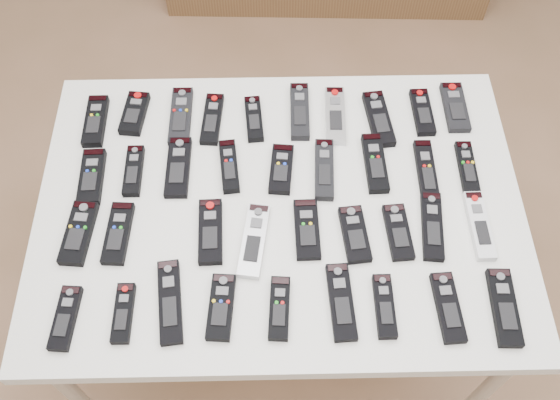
{
  "coord_description": "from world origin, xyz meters",
  "views": [
    {
      "loc": [
        -0.12,
        -0.82,
        2.14
      ],
      "look_at": [
        -0.1,
        0.02,
        0.8
      ],
      "focal_mm": 40.0,
      "sensor_mm": 36.0,
      "label": 1
    }
  ],
  "objects_px": {
    "remote_0": "(96,121)",
    "remote_36": "(504,307)",
    "remote_10": "(92,177)",
    "remote_4": "(254,119)",
    "remote_14": "(281,169)",
    "remote_28": "(65,318)",
    "remote_9": "(455,107)",
    "remote_1": "(135,113)",
    "remote_34": "(385,306)",
    "remote_2": "(181,116)",
    "remote_19": "(79,233)",
    "remote_16": "(375,163)",
    "remote_29": "(123,313)",
    "remote_18": "(467,168)",
    "remote_3": "(212,119)",
    "remote_26": "(432,226)",
    "remote_35": "(448,307)",
    "remote_23": "(307,229)",
    "remote_32": "(279,308)",
    "remote_17": "(426,172)",
    "remote_24": "(355,234)",
    "remote_8": "(422,112)",
    "remote_25": "(398,232)",
    "remote_6": "(335,116)",
    "remote_22": "(254,241)",
    "remote_5": "(300,111)",
    "remote_15": "(324,170)",
    "table": "(280,216)",
    "remote_7": "(379,119)",
    "remote_21": "(210,232)",
    "remote_33": "(341,302)",
    "remote_27": "(479,225)",
    "remote_12": "(178,167)",
    "remote_31": "(221,307)",
    "remote_20": "(118,233)"
  },
  "relations": [
    {
      "from": "remote_10",
      "to": "remote_27",
      "type": "xyz_separation_m",
      "value": [
        0.99,
        -0.17,
        -0.0
      ]
    },
    {
      "from": "remote_28",
      "to": "remote_9",
      "type": "bearing_deg",
      "value": 35.7
    },
    {
      "from": "remote_6",
      "to": "remote_16",
      "type": "height_order",
      "value": "same"
    },
    {
      "from": "remote_16",
      "to": "remote_18",
      "type": "xyz_separation_m",
      "value": [
        0.24,
        -0.02,
        -0.0
      ]
    },
    {
      "from": "remote_23",
      "to": "remote_29",
      "type": "height_order",
      "value": "remote_29"
    },
    {
      "from": "remote_3",
      "to": "remote_14",
      "type": "bearing_deg",
      "value": -38.38
    },
    {
      "from": "remote_6",
      "to": "remote_7",
      "type": "xyz_separation_m",
      "value": [
        0.12,
        -0.01,
        -0.0
      ]
    },
    {
      "from": "remote_4",
      "to": "remote_2",
      "type": "bearing_deg",
      "value": 171.43
    },
    {
      "from": "remote_2",
      "to": "remote_6",
      "type": "bearing_deg",
      "value": -0.67
    },
    {
      "from": "remote_3",
      "to": "remote_29",
      "type": "bearing_deg",
      "value": -103.18
    },
    {
      "from": "remote_9",
      "to": "remote_35",
      "type": "xyz_separation_m",
      "value": [
        -0.12,
        -0.6,
        0.0
      ]
    },
    {
      "from": "remote_1",
      "to": "remote_14",
      "type": "relative_size",
      "value": 0.96
    },
    {
      "from": "remote_10",
      "to": "remote_22",
      "type": "xyz_separation_m",
      "value": [
        0.43,
        -0.2,
        -0.0
      ]
    },
    {
      "from": "remote_29",
      "to": "remote_24",
      "type": "bearing_deg",
      "value": 20.21
    },
    {
      "from": "table",
      "to": "remote_21",
      "type": "distance_m",
      "value": 0.21
    },
    {
      "from": "remote_24",
      "to": "remote_32",
      "type": "bearing_deg",
      "value": -140.32
    },
    {
      "from": "remote_5",
      "to": "remote_2",
      "type": "bearing_deg",
      "value": -177.32
    },
    {
      "from": "remote_25",
      "to": "table",
      "type": "bearing_deg",
      "value": 158.25
    },
    {
      "from": "remote_12",
      "to": "remote_22",
      "type": "height_order",
      "value": "same"
    },
    {
      "from": "remote_5",
      "to": "remote_26",
      "type": "relative_size",
      "value": 1.01
    },
    {
      "from": "remote_3",
      "to": "remote_26",
      "type": "relative_size",
      "value": 0.91
    },
    {
      "from": "remote_17",
      "to": "remote_18",
      "type": "distance_m",
      "value": 0.11
    },
    {
      "from": "remote_9",
      "to": "remote_8",
      "type": "bearing_deg",
      "value": -170.17
    },
    {
      "from": "table",
      "to": "remote_12",
      "type": "distance_m",
      "value": 0.3
    },
    {
      "from": "remote_12",
      "to": "remote_22",
      "type": "xyz_separation_m",
      "value": [
        0.2,
        -0.22,
        0.0
      ]
    },
    {
      "from": "remote_3",
      "to": "remote_16",
      "type": "distance_m",
      "value": 0.47
    },
    {
      "from": "remote_1",
      "to": "remote_34",
      "type": "xyz_separation_m",
      "value": [
        0.64,
        -0.59,
        0.0
      ]
    },
    {
      "from": "remote_5",
      "to": "remote_23",
      "type": "bearing_deg",
      "value": -88.38
    },
    {
      "from": "remote_32",
      "to": "remote_17",
      "type": "bearing_deg",
      "value": 47.13
    },
    {
      "from": "remote_6",
      "to": "remote_22",
      "type": "relative_size",
      "value": 0.96
    },
    {
      "from": "remote_26",
      "to": "remote_33",
      "type": "height_order",
      "value": "same"
    },
    {
      "from": "remote_25",
      "to": "remote_17",
      "type": "bearing_deg",
      "value": 57.88
    },
    {
      "from": "remote_0",
      "to": "remote_10",
      "type": "xyz_separation_m",
      "value": [
        0.02,
        -0.19,
        0.0
      ]
    },
    {
      "from": "remote_25",
      "to": "remote_9",
      "type": "bearing_deg",
      "value": 58.5
    },
    {
      "from": "remote_2",
      "to": "remote_23",
      "type": "bearing_deg",
      "value": -47.27
    },
    {
      "from": "remote_5",
      "to": "remote_16",
      "type": "bearing_deg",
      "value": -42.37
    },
    {
      "from": "remote_16",
      "to": "remote_29",
      "type": "bearing_deg",
      "value": -148.3
    },
    {
      "from": "remote_4",
      "to": "remote_14",
      "type": "height_order",
      "value": "same"
    },
    {
      "from": "remote_0",
      "to": "remote_9",
      "type": "bearing_deg",
      "value": 1.37
    },
    {
      "from": "remote_0",
      "to": "remote_36",
      "type": "distance_m",
      "value": 1.17
    },
    {
      "from": "remote_31",
      "to": "remote_33",
      "type": "height_order",
      "value": "remote_31"
    },
    {
      "from": "remote_2",
      "to": "remote_19",
      "type": "distance_m",
      "value": 0.44
    },
    {
      "from": "remote_0",
      "to": "remote_10",
      "type": "bearing_deg",
      "value": -85.6
    },
    {
      "from": "remote_36",
      "to": "remote_17",
      "type": "bearing_deg",
      "value": 110.04
    },
    {
      "from": "remote_16",
      "to": "remote_34",
      "type": "height_order",
      "value": "same"
    },
    {
      "from": "remote_4",
      "to": "remote_3",
      "type": "bearing_deg",
      "value": 173.88
    },
    {
      "from": "table",
      "to": "remote_19",
      "type": "height_order",
      "value": "remote_19"
    },
    {
      "from": "remote_15",
      "to": "remote_23",
      "type": "distance_m",
      "value": 0.19
    },
    {
      "from": "remote_16",
      "to": "remote_18",
      "type": "bearing_deg",
      "value": -6.03
    },
    {
      "from": "remote_12",
      "to": "remote_20",
      "type": "distance_m",
      "value": 0.24
    }
  ]
}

